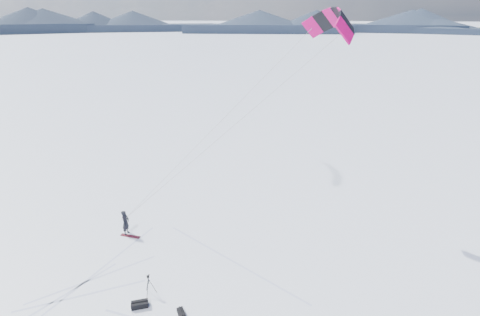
% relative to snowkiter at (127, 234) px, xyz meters
% --- Properties ---
extents(ground, '(1800.00, 1800.00, 0.00)m').
position_rel_snowkiter_xyz_m(ground, '(2.49, -4.24, 0.00)').
color(ground, white).
extents(horizon_hills, '(704.00, 705.94, 8.83)m').
position_rel_snowkiter_xyz_m(horizon_hills, '(2.49, -4.24, 3.62)').
color(horizon_hills, '#181E2F').
rests_on(horizon_hills, ground).
extents(snow_tracks, '(14.76, 10.25, 0.01)m').
position_rel_snowkiter_xyz_m(snow_tracks, '(1.84, -4.59, 0.00)').
color(snow_tracks, '#ACB6D6').
rests_on(snow_tracks, ground).
extents(snowkiter, '(0.47, 0.69, 1.86)m').
position_rel_snowkiter_xyz_m(snowkiter, '(0.00, 0.00, 0.00)').
color(snowkiter, black).
rests_on(snowkiter, ground).
extents(snowboard, '(1.49, 0.38, 0.04)m').
position_rel_snowkiter_xyz_m(snowboard, '(0.37, -0.24, 0.02)').
color(snowboard, maroon).
rests_on(snowboard, ground).
extents(tripod, '(0.67, 0.60, 1.27)m').
position_rel_snowkiter_xyz_m(tripod, '(4.06, -5.05, 0.82)').
color(tripod, black).
rests_on(tripod, ground).
extents(gear_bag_a, '(0.96, 0.74, 0.39)m').
position_rel_snowkiter_xyz_m(gear_bag_a, '(3.93, -6.03, 0.17)').
color(gear_bag_a, black).
rests_on(gear_bag_a, ground).
extents(gear_bag_b, '(0.64, 0.72, 0.30)m').
position_rel_snowkiter_xyz_m(gear_bag_b, '(6.28, -6.13, 0.13)').
color(gear_bag_b, black).
rests_on(gear_bag_b, ground).
extents(power_kite, '(14.47, 7.38, 13.62)m').
position_rel_snowkiter_xyz_m(power_kite, '(12.99, 4.47, 13.88)').
color(power_kite, '#C7035C').
rests_on(power_kite, ground).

